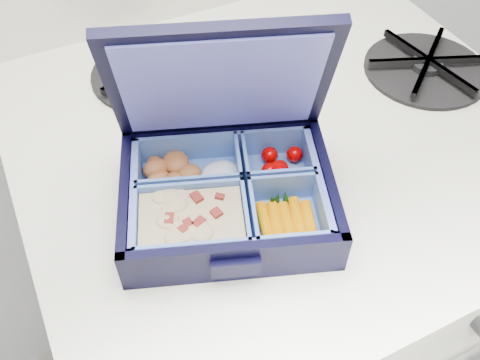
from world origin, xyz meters
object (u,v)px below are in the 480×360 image
fork (192,141)px  bento_box (228,197)px  burner_grate (427,64)px  stove (261,300)px

fork → bento_box: bearing=-64.6°
bento_box → fork: bento_box is taller
bento_box → burner_grate: bearing=36.6°
stove → fork: (-0.11, -0.00, 0.49)m
bento_box → stove: bearing=65.1°
bento_box → burner_grate: size_ratio=1.29×
stove → fork: fork is taller
bento_box → fork: (0.00, 0.11, -0.02)m
fork → burner_grate: bearing=26.0°
bento_box → fork: size_ratio=1.07×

